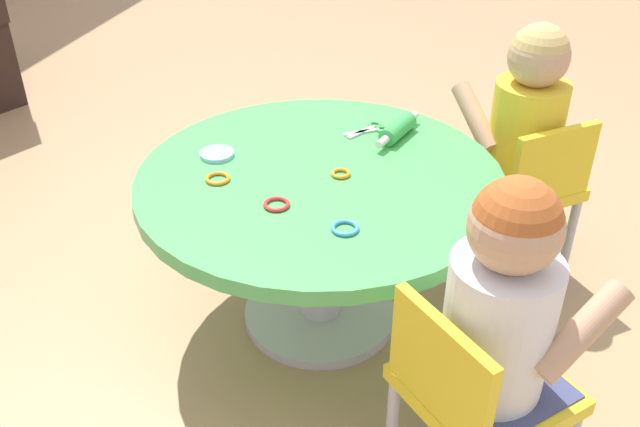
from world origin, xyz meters
name	(u,v)px	position (x,y,z in m)	size (l,w,h in m)	color
ground_plane	(320,316)	(0.00, 0.00, 0.00)	(10.00, 10.00, 0.00)	tan
craft_table	(320,209)	(0.00, 0.00, 0.38)	(0.95, 0.95, 0.48)	silver
child_chair_left	(473,393)	(-0.48, -0.45, 0.31)	(0.42, 0.42, 0.54)	#B7B7BC
seated_child_left	(504,300)	(-0.45, -0.48, 0.53)	(0.44, 0.43, 0.51)	#3F4772
child_chair_right	(524,186)	(0.39, -0.53, 0.31)	(0.42, 0.42, 0.54)	#B7B7BC
seated_child_right	(528,111)	(0.42, -0.51, 0.53)	(0.44, 0.43, 0.51)	#3F4772
rolling_pin	(398,129)	(0.26, -0.16, 0.51)	(0.23, 0.09, 0.05)	green
craft_scissors	(371,129)	(0.28, -0.08, 0.48)	(0.13, 0.13, 0.01)	silver
playdough_blob_0	(217,154)	(0.02, 0.29, 0.49)	(0.09, 0.09, 0.01)	#8CCCF2
cookie_cutter_0	(345,228)	(-0.23, -0.12, 0.49)	(0.06, 0.06, 0.01)	#3F99D8
cookie_cutter_1	(341,174)	(0.01, -0.05, 0.49)	(0.05, 0.05, 0.01)	orange
cookie_cutter_2	(218,179)	(-0.10, 0.24, 0.49)	(0.06, 0.06, 0.01)	orange
cookie_cutter_3	(277,204)	(-0.17, 0.06, 0.49)	(0.06, 0.06, 0.01)	red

